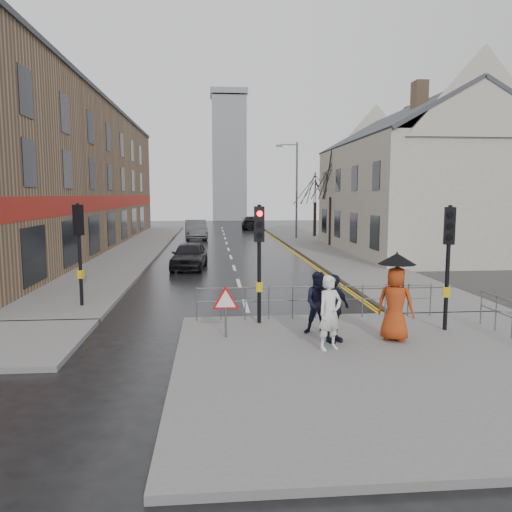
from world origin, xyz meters
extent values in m
plane|color=black|center=(0.00, 0.00, 0.00)|extent=(120.00, 120.00, 0.00)
cube|color=#605E5B|center=(3.00, -3.50, 0.07)|extent=(10.00, 9.00, 0.14)
cube|color=#605E5B|center=(-6.50, 23.00, 0.07)|extent=(4.00, 44.00, 0.14)
cube|color=#605E5B|center=(6.50, 25.00, 0.07)|extent=(4.00, 40.00, 0.14)
cube|color=#605E5B|center=(6.50, 3.00, 0.07)|extent=(4.00, 4.20, 0.14)
cube|color=#605E5B|center=(-6.50, -1.00, 0.07)|extent=(4.00, 4.20, 0.14)
cube|color=#8D7051|center=(-12.00, 22.00, 5.00)|extent=(8.00, 42.00, 10.00)
cube|color=beige|center=(12.00, 18.00, 3.50)|extent=(9.00, 16.00, 7.00)
cube|color=#8D7051|center=(10.50, 14.00, 9.20)|extent=(0.70, 0.90, 1.80)
cube|color=#8D7051|center=(13.20, 22.00, 9.20)|extent=(0.70, 0.90, 1.80)
cube|color=gray|center=(1.50, 62.00, 9.00)|extent=(5.00, 5.00, 18.00)
cylinder|color=black|center=(0.20, 0.20, 1.84)|extent=(0.11, 0.11, 3.40)
cube|color=black|center=(0.20, 0.20, 2.99)|extent=(0.28, 0.22, 1.00)
cylinder|color=#FF0C07|center=(0.20, 0.06, 3.29)|extent=(0.16, 0.04, 0.16)
cylinder|color=black|center=(0.20, 0.06, 2.99)|extent=(0.16, 0.04, 0.16)
cylinder|color=black|center=(0.20, 0.06, 2.69)|extent=(0.16, 0.04, 0.16)
cube|color=gold|center=(0.20, 0.20, 1.19)|extent=(0.18, 0.14, 0.28)
cylinder|color=black|center=(5.20, -1.00, 1.84)|extent=(0.11, 0.11, 3.40)
cube|color=black|center=(5.20, -1.00, 2.99)|extent=(0.34, 0.30, 1.00)
cylinder|color=black|center=(5.15, -1.13, 3.29)|extent=(0.16, 0.09, 0.16)
cylinder|color=black|center=(5.15, -1.13, 2.99)|extent=(0.16, 0.09, 0.16)
cylinder|color=black|center=(5.15, -1.13, 2.69)|extent=(0.16, 0.09, 0.16)
cube|color=gold|center=(5.20, -1.00, 1.19)|extent=(0.22, 0.19, 0.28)
cylinder|color=black|center=(-5.50, 3.00, 1.84)|extent=(0.11, 0.11, 3.40)
cube|color=black|center=(-5.50, 3.00, 2.99)|extent=(0.34, 0.30, 1.00)
cylinder|color=black|center=(-5.45, 3.13, 3.29)|extent=(0.16, 0.09, 0.16)
cylinder|color=black|center=(-5.45, 3.13, 2.99)|extent=(0.16, 0.09, 0.16)
cylinder|color=black|center=(-5.45, 3.13, 2.69)|extent=(0.16, 0.09, 0.16)
cube|color=gold|center=(-5.50, 3.00, 1.19)|extent=(0.22, 0.19, 0.28)
cylinder|color=#595B5E|center=(-1.60, 0.60, 0.64)|extent=(0.04, 0.04, 1.00)
cylinder|color=#595B5E|center=(5.50, 0.60, 0.64)|extent=(0.04, 0.04, 1.00)
cylinder|color=#595B5E|center=(1.95, 0.60, 1.09)|extent=(7.10, 0.04, 0.04)
cylinder|color=#595B5E|center=(1.95, 0.60, 0.69)|extent=(7.10, 0.04, 0.04)
cylinder|color=#595B5E|center=(6.50, -0.50, 0.64)|extent=(0.04, 0.04, 1.00)
cylinder|color=#595B5E|center=(-0.80, -1.20, 0.56)|extent=(0.06, 0.06, 0.85)
cylinder|color=red|center=(-0.80, -1.20, 1.09)|extent=(0.80, 0.03, 0.80)
cylinder|color=white|center=(-0.80, -1.22, 1.09)|extent=(0.60, 0.03, 0.60)
cylinder|color=#595B5E|center=(6.00, 28.00, 4.14)|extent=(0.16, 0.16, 8.00)
cylinder|color=#595B5E|center=(5.30, 28.00, 7.94)|extent=(1.40, 0.10, 0.10)
cube|color=#595B5E|center=(4.50, 28.00, 7.84)|extent=(0.50, 0.25, 0.18)
cylinder|color=black|center=(7.50, 22.00, 1.89)|extent=(0.26, 0.26, 3.50)
cylinder|color=black|center=(8.00, 30.00, 1.64)|extent=(0.26, 0.26, 3.00)
imported|color=silver|center=(1.64, -2.44, 1.03)|extent=(0.77, 0.67, 1.79)
imported|color=black|center=(1.67, -1.10, 0.97)|extent=(0.93, 0.79, 1.66)
imported|color=#A53813|center=(3.46, -1.85, 1.09)|extent=(1.10, 1.01, 1.89)
cylinder|color=black|center=(3.46, -1.85, 1.19)|extent=(0.02, 0.02, 2.09)
cone|color=black|center=(3.46, -1.85, 2.23)|extent=(0.96, 0.96, 0.28)
imported|color=black|center=(1.86, -1.84, 1.00)|extent=(1.08, 0.84, 1.72)
imported|color=black|center=(-2.32, 12.00, 0.69)|extent=(2.00, 4.20, 1.39)
imported|color=#474A4D|center=(-2.52, 29.39, 0.82)|extent=(2.17, 5.11, 1.64)
imported|color=black|center=(3.25, 41.55, 0.71)|extent=(2.62, 5.14, 1.43)
camera|label=1|loc=(-1.13, -13.81, 3.82)|focal=35.00mm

